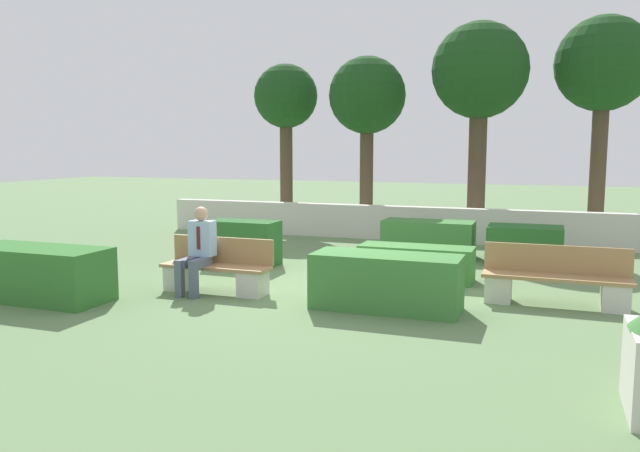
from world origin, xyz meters
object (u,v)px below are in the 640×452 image
object	(u,v)px
tree_center_left	(367,99)
tree_leftmost	(286,101)
tree_rightmost	(603,68)
bench_left_side	(556,283)
tree_center_right	(480,75)
bench_front	(217,272)
person_seated_man	(198,246)

from	to	relation	value
tree_center_left	tree_leftmost	bearing A→B (deg)	173.44
tree_leftmost	tree_rightmost	size ratio (longest dim) A/B	0.85
bench_left_side	tree_rightmost	world-z (taller)	tree_rightmost
tree_center_left	tree_center_right	xyz separation A→B (m)	(2.82, 0.03, 0.49)
bench_front	tree_leftmost	bearing A→B (deg)	105.64
bench_front	tree_center_right	distance (m)	8.93
bench_left_side	tree_center_right	bearing A→B (deg)	94.91
tree_center_right	person_seated_man	bearing A→B (deg)	-113.03
tree_center_right	tree_rightmost	xyz separation A→B (m)	(2.78, 0.67, 0.13)
bench_front	bench_left_side	world-z (taller)	same
person_seated_man	tree_center_right	distance (m)	8.97
bench_front	person_seated_man	distance (m)	0.49
tree_center_right	bench_front	bearing A→B (deg)	-111.90
bench_front	tree_leftmost	distance (m)	8.71
bench_left_side	tree_center_right	world-z (taller)	tree_center_right
tree_rightmost	tree_center_right	bearing A→B (deg)	-166.49
bench_front	tree_center_right	bearing A→B (deg)	68.10
bench_left_side	tree_leftmost	size ratio (longest dim) A/B	0.44
person_seated_man	tree_center_left	world-z (taller)	tree_center_left
person_seated_man	tree_rightmost	distance (m)	10.87
tree_leftmost	tree_center_left	xyz separation A→B (m)	(2.41, -0.28, -0.02)
person_seated_man	tree_leftmost	bearing A→B (deg)	103.81
bench_left_side	person_seated_man	xyz separation A→B (m)	(-5.11, -1.07, 0.40)
bench_front	person_seated_man	size ratio (longest dim) A/B	1.31
bench_front	tree_rightmost	size ratio (longest dim) A/B	0.33
bench_left_side	tree_center_left	distance (m)	8.68
tree_center_right	tree_rightmost	distance (m)	2.87
tree_center_left	tree_center_right	bearing A→B (deg)	0.59
tree_leftmost	tree_center_right	distance (m)	5.26
person_seated_man	tree_leftmost	world-z (taller)	tree_leftmost
person_seated_man	tree_center_right	xyz separation A→B (m)	(3.28, 7.70, 3.24)
person_seated_man	tree_center_left	size ratio (longest dim) A/B	0.29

